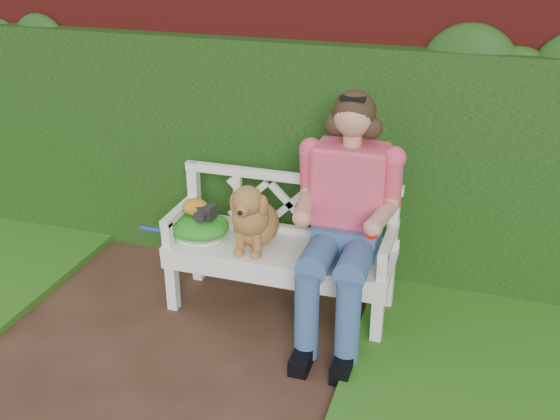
% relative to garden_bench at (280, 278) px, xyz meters
% --- Properties ---
extents(ground, '(60.00, 60.00, 0.00)m').
position_rel_garden_bench_xyz_m(ground, '(-0.53, -1.05, -0.24)').
color(ground, '#341E15').
extents(brick_wall, '(10.00, 0.30, 2.20)m').
position_rel_garden_bench_xyz_m(brick_wall, '(-0.53, 0.85, 0.86)').
color(brick_wall, maroon).
rests_on(brick_wall, ground).
extents(ivy_hedge, '(10.00, 0.18, 1.70)m').
position_rel_garden_bench_xyz_m(ivy_hedge, '(-0.53, 0.63, 0.61)').
color(ivy_hedge, '#305E1C').
rests_on(ivy_hedge, ground).
extents(garden_bench, '(1.63, 0.74, 0.48)m').
position_rel_garden_bench_xyz_m(garden_bench, '(0.00, 0.00, 0.00)').
color(garden_bench, white).
rests_on(garden_bench, ground).
extents(seated_woman, '(0.71, 0.93, 1.61)m').
position_rel_garden_bench_xyz_m(seated_woman, '(0.44, -0.02, 0.56)').
color(seated_woman, '#F66260').
rests_on(seated_woman, ground).
extents(dog, '(0.42, 0.50, 0.48)m').
position_rel_garden_bench_xyz_m(dog, '(-0.16, -0.04, 0.48)').
color(dog, '#A86C35').
rests_on(dog, garden_bench).
extents(tennis_racket, '(0.67, 0.37, 0.03)m').
position_rel_garden_bench_xyz_m(tennis_racket, '(-0.59, -0.05, 0.26)').
color(tennis_racket, silver).
rests_on(tennis_racket, garden_bench).
extents(green_bag, '(0.50, 0.42, 0.15)m').
position_rel_garden_bench_xyz_m(green_bag, '(-0.59, -0.01, 0.32)').
color(green_bag, green).
rests_on(green_bag, garden_bench).
extents(camera_item, '(0.15, 0.12, 0.09)m').
position_rel_garden_bench_xyz_m(camera_item, '(-0.52, -0.02, 0.43)').
color(camera_item, black).
rests_on(camera_item, green_bag).
extents(baseball_glove, '(0.20, 0.16, 0.12)m').
position_rel_garden_bench_xyz_m(baseball_glove, '(-0.59, -0.00, 0.45)').
color(baseball_glove, '#C2741B').
rests_on(baseball_glove, green_bag).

